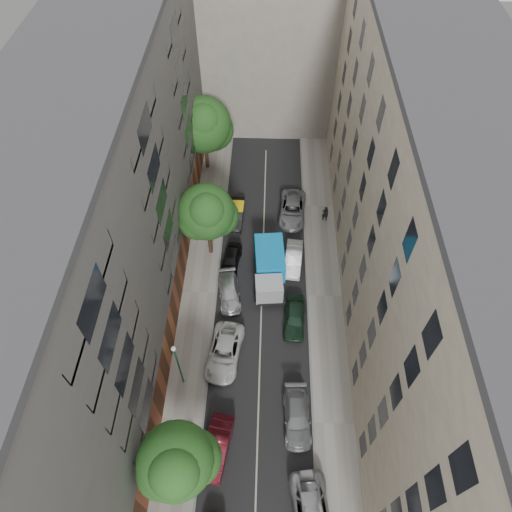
{
  "coord_description": "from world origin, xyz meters",
  "views": [
    {
      "loc": [
        0.21,
        -22.05,
        33.59
      ],
      "look_at": [
        -0.5,
        -0.37,
        6.0
      ],
      "focal_mm": 32.0,
      "sensor_mm": 36.0,
      "label": 1
    }
  ],
  "objects_px": {
    "tarp_truck": "(269,268)",
    "car_right_2": "(295,317)",
    "car_left_3": "(229,292)",
    "lamp_post": "(177,361)",
    "car_left_1": "(217,447)",
    "tree_near": "(177,463)",
    "tree_mid": "(207,214)",
    "car_left_4": "(231,259)",
    "car_left_5": "(235,214)",
    "tree_far": "(204,127)",
    "pedestrian": "(325,213)",
    "car_right_1": "(297,417)",
    "car_right_3": "(293,259)",
    "car_right_4": "(292,209)",
    "car_left_2": "(224,352)"
  },
  "relations": [
    {
      "from": "tree_near",
      "to": "pedestrian",
      "type": "xyz_separation_m",
      "value": [
        10.5,
        24.5,
        -4.77
      ]
    },
    {
      "from": "car_left_3",
      "to": "car_left_2",
      "type": "bearing_deg",
      "value": -98.63
    },
    {
      "from": "car_left_3",
      "to": "tree_near",
      "type": "height_order",
      "value": "tree_near"
    },
    {
      "from": "tarp_truck",
      "to": "car_right_3",
      "type": "height_order",
      "value": "tarp_truck"
    },
    {
      "from": "tarp_truck",
      "to": "tree_mid",
      "type": "relative_size",
      "value": 0.79
    },
    {
      "from": "car_right_1",
      "to": "tree_far",
      "type": "bearing_deg",
      "value": 105.94
    },
    {
      "from": "tarp_truck",
      "to": "car_right_2",
      "type": "relative_size",
      "value": 1.5
    },
    {
      "from": "car_right_3",
      "to": "tree_mid",
      "type": "height_order",
      "value": "tree_mid"
    },
    {
      "from": "car_left_4",
      "to": "car_left_5",
      "type": "height_order",
      "value": "car_left_5"
    },
    {
      "from": "car_left_2",
      "to": "car_right_2",
      "type": "xyz_separation_m",
      "value": [
        5.6,
        3.34,
        -0.02
      ]
    },
    {
      "from": "car_left_4",
      "to": "car_left_5",
      "type": "relative_size",
      "value": 0.86
    },
    {
      "from": "tarp_truck",
      "to": "car_right_1",
      "type": "xyz_separation_m",
      "value": [
        2.2,
        -12.62,
        -0.89
      ]
    },
    {
      "from": "car_right_3",
      "to": "tree_near",
      "type": "relative_size",
      "value": 0.51
    },
    {
      "from": "car_left_3",
      "to": "car_left_4",
      "type": "distance_m",
      "value": 3.6
    },
    {
      "from": "car_right_2",
      "to": "tree_mid",
      "type": "height_order",
      "value": "tree_mid"
    },
    {
      "from": "lamp_post",
      "to": "pedestrian",
      "type": "xyz_separation_m",
      "value": [
        11.79,
        17.28,
        -2.66
      ]
    },
    {
      "from": "car_left_4",
      "to": "tree_near",
      "type": "distance_m",
      "value": 19.59
    },
    {
      "from": "tree_near",
      "to": "car_left_5",
      "type": "bearing_deg",
      "value": 86.09
    },
    {
      "from": "car_left_3",
      "to": "car_left_4",
      "type": "relative_size",
      "value": 1.17
    },
    {
      "from": "car_right_1",
      "to": "tree_mid",
      "type": "bearing_deg",
      "value": 113.9
    },
    {
      "from": "car_left_3",
      "to": "car_right_4",
      "type": "relative_size",
      "value": 0.81
    },
    {
      "from": "car_right_2",
      "to": "tree_mid",
      "type": "relative_size",
      "value": 0.53
    },
    {
      "from": "tree_far",
      "to": "car_left_1",
      "type": "bearing_deg",
      "value": -83.25
    },
    {
      "from": "car_right_4",
      "to": "lamp_post",
      "type": "relative_size",
      "value": 0.95
    },
    {
      "from": "lamp_post",
      "to": "car_left_4",
      "type": "bearing_deg",
      "value": 75.91
    },
    {
      "from": "car_left_4",
      "to": "lamp_post",
      "type": "bearing_deg",
      "value": -96.19
    },
    {
      "from": "tree_far",
      "to": "car_right_2",
      "type": "bearing_deg",
      "value": -64.55
    },
    {
      "from": "car_left_2",
      "to": "car_right_4",
      "type": "distance_m",
      "value": 16.71
    },
    {
      "from": "car_right_4",
      "to": "lamp_post",
      "type": "height_order",
      "value": "lamp_post"
    },
    {
      "from": "car_left_4",
      "to": "car_right_1",
      "type": "distance_m",
      "value": 15.3
    },
    {
      "from": "car_right_2",
      "to": "tree_near",
      "type": "height_order",
      "value": "tree_near"
    },
    {
      "from": "lamp_post",
      "to": "tarp_truck",
      "type": "bearing_deg",
      "value": 57.44
    },
    {
      "from": "car_left_1",
      "to": "lamp_post",
      "type": "distance_m",
      "value": 6.46
    },
    {
      "from": "car_right_3",
      "to": "tree_mid",
      "type": "distance_m",
      "value": 8.99
    },
    {
      "from": "car_left_1",
      "to": "tree_mid",
      "type": "distance_m",
      "value": 18.33
    },
    {
      "from": "tarp_truck",
      "to": "car_left_3",
      "type": "height_order",
      "value": "tarp_truck"
    },
    {
      "from": "tree_near",
      "to": "tree_far",
      "type": "height_order",
      "value": "tree_far"
    },
    {
      "from": "car_left_1",
      "to": "car_right_3",
      "type": "height_order",
      "value": "car_left_1"
    },
    {
      "from": "car_right_4",
      "to": "tree_near",
      "type": "distance_m",
      "value": 26.75
    },
    {
      "from": "car_right_3",
      "to": "pedestrian",
      "type": "bearing_deg",
      "value": 65.27
    },
    {
      "from": "tarp_truck",
      "to": "tree_near",
      "type": "xyz_separation_m",
      "value": [
        -5.1,
        -17.25,
        4.25
      ]
    },
    {
      "from": "car_left_1",
      "to": "car_left_3",
      "type": "xyz_separation_m",
      "value": [
        -0.03,
        12.9,
        -0.11
      ]
    },
    {
      "from": "car_right_1",
      "to": "tree_mid",
      "type": "xyz_separation_m",
      "value": [
        -7.6,
        15.32,
        4.73
      ]
    },
    {
      "from": "car_right_1",
      "to": "car_right_3",
      "type": "relative_size",
      "value": 1.1
    },
    {
      "from": "car_left_1",
      "to": "tree_near",
      "type": "xyz_separation_m",
      "value": [
        -1.7,
        -2.33,
        5.07
      ]
    },
    {
      "from": "car_left_1",
      "to": "car_right_3",
      "type": "distance_m",
      "value": 17.61
    },
    {
      "from": "car_left_3",
      "to": "car_right_2",
      "type": "relative_size",
      "value": 1.04
    },
    {
      "from": "car_left_3",
      "to": "car_left_5",
      "type": "relative_size",
      "value": 1.0
    },
    {
      "from": "car_right_4",
      "to": "tree_near",
      "type": "bearing_deg",
      "value": -102.13
    },
    {
      "from": "pedestrian",
      "to": "car_left_1",
      "type": "bearing_deg",
      "value": 64.84
    }
  ]
}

